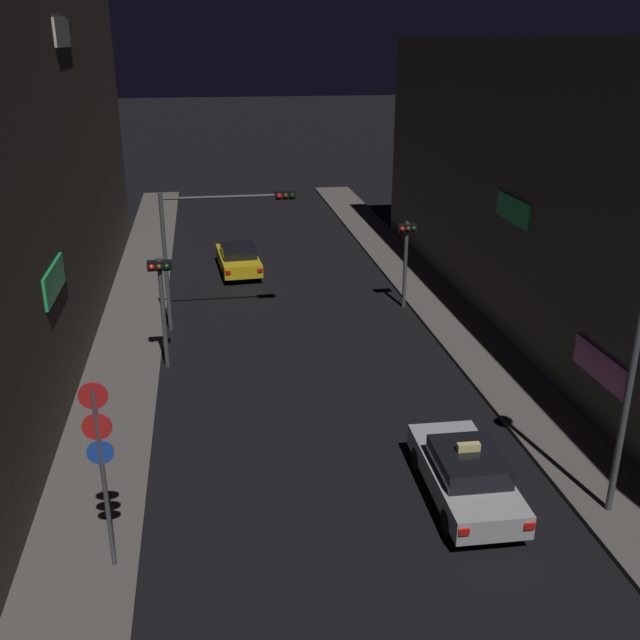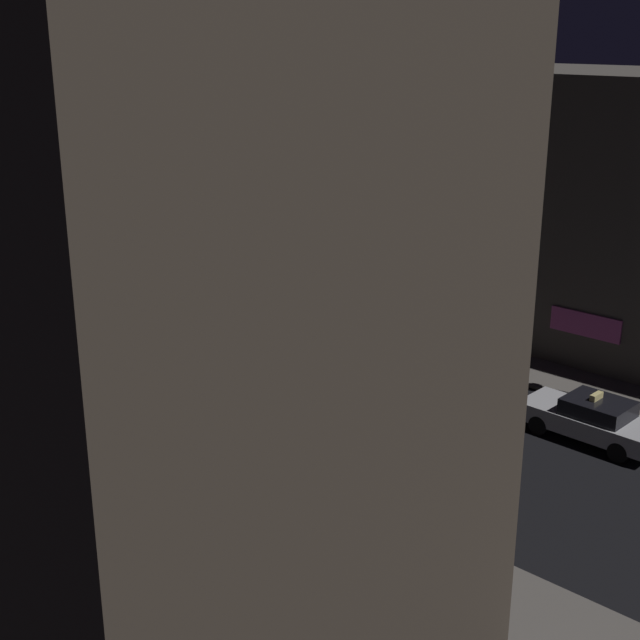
# 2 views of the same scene
# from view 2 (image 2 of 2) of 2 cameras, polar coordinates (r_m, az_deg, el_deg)

# --- Properties ---
(sidewalk_left) EXTENTS (2.58, 53.17, 0.13)m
(sidewalk_left) POSITION_cam_2_polar(r_m,az_deg,el_deg) (31.61, -14.17, -5.31)
(sidewalk_left) COLOR #5B5651
(sidewalk_left) RESTS_ON ground_plane
(sidewalk_right) EXTENTS (2.58, 53.17, 0.13)m
(sidewalk_right) POSITION_cam_2_polar(r_m,az_deg,el_deg) (39.51, 1.57, 0.10)
(sidewalk_right) COLOR #5B5651
(sidewalk_right) RESTS_ON ground_plane
(building_facade_right) EXTENTS (8.86, 34.44, 10.91)m
(building_facade_right) POSITION_cam_2_polar(r_m,az_deg,el_deg) (40.36, 11.33, 8.04)
(building_facade_right) COLOR #514C47
(building_facade_right) RESTS_ON ground_plane
(taxi) EXTENTS (1.92, 4.50, 1.62)m
(taxi) POSITION_cam_2_polar(r_m,az_deg,el_deg) (29.25, 17.22, -6.13)
(taxi) COLOR #B7B7BC
(taxi) RESTS_ON ground_plane
(far_car) EXTENTS (2.09, 4.56, 1.42)m
(far_car) POSITION_cam_2_polar(r_m,az_deg,el_deg) (38.53, -13.54, 0.14)
(far_car) COLOR yellow
(far_car) RESTS_ON ground_plane
(traffic_light_overhead) EXTENTS (5.16, 0.42, 5.49)m
(traffic_light_overhead) POSITION_cam_2_polar(r_m,az_deg,el_deg) (31.39, -8.34, 2.55)
(traffic_light_overhead) COLOR #47474C
(traffic_light_overhead) RESTS_ON ground_plane
(traffic_light_left_kerb) EXTENTS (0.80, 0.42, 3.97)m
(traffic_light_left_kerb) POSITION_cam_2_polar(r_m,az_deg,el_deg) (27.95, -6.75, -1.92)
(traffic_light_left_kerb) COLOR #47474C
(traffic_light_left_kerb) RESTS_ON ground_plane
(traffic_light_right_kerb) EXTENTS (0.80, 0.42, 3.74)m
(traffic_light_right_kerb) POSITION_cam_2_polar(r_m,az_deg,el_deg) (37.67, 0.06, 3.34)
(traffic_light_right_kerb) COLOR #47474C
(traffic_light_right_kerb) RESTS_ON ground_plane
(sign_pole_left) EXTENTS (0.59, 0.10, 4.39)m
(sign_pole_left) POSITION_cam_2_polar(r_m,az_deg,el_deg) (21.11, 10.62, -9.21)
(sign_pole_left) COLOR #47474C
(sign_pole_left) RESTS_ON sidewalk_left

